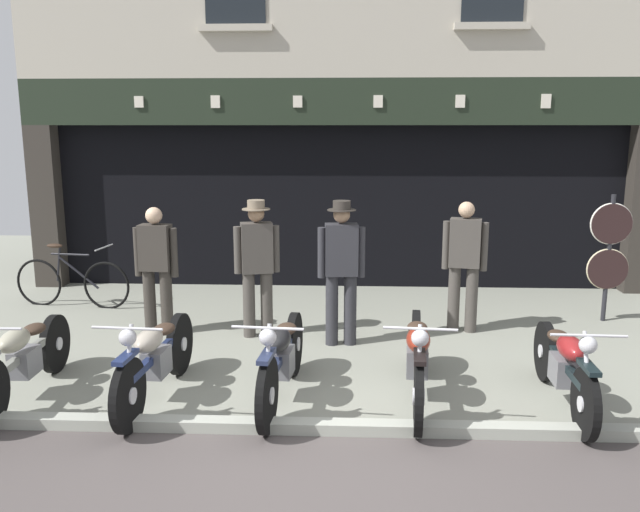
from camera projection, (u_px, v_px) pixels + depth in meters
ground at (322, 508)px, 4.54m from camera, size 21.89×22.00×0.18m
shop_facade at (340, 174)px, 12.02m from camera, size 10.19×4.42×6.32m
motorcycle_left at (23, 357)px, 6.19m from camera, size 0.62×1.98×0.91m
motorcycle_center_left at (155, 358)px, 6.14m from camera, size 0.62×2.00×0.92m
motorcycle_center at (282, 358)px, 6.13m from camera, size 0.62×2.01×0.93m
motorcycle_center_right at (417, 357)px, 6.15m from camera, size 0.62×2.12×0.93m
motorcycle_right at (565, 365)px, 5.99m from camera, size 0.62×1.92×0.90m
salesman_left at (156, 265)px, 8.06m from camera, size 0.56×0.26×1.61m
shopkeeper_center at (257, 262)px, 7.96m from camera, size 0.55×0.34×1.71m
salesman_right at (341, 266)px, 7.64m from camera, size 0.56×0.33×1.74m
assistant_far_right at (464, 261)px, 8.16m from camera, size 0.55×0.30×1.67m
tyre_sign_pole at (609, 248)px, 8.57m from camera, size 0.56×0.06×1.71m
advert_board_near at (235, 168)px, 10.48m from camera, size 0.74×0.03×1.12m
advert_board_far at (170, 175)px, 10.55m from camera, size 0.77×0.03×1.10m
leaning_bicycle at (72, 281)px, 9.40m from camera, size 1.76×0.50×0.94m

